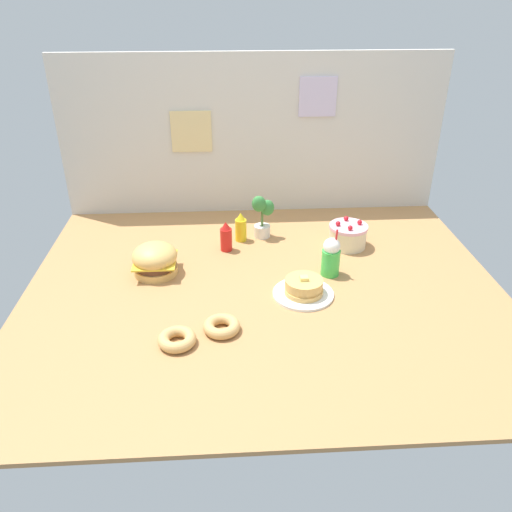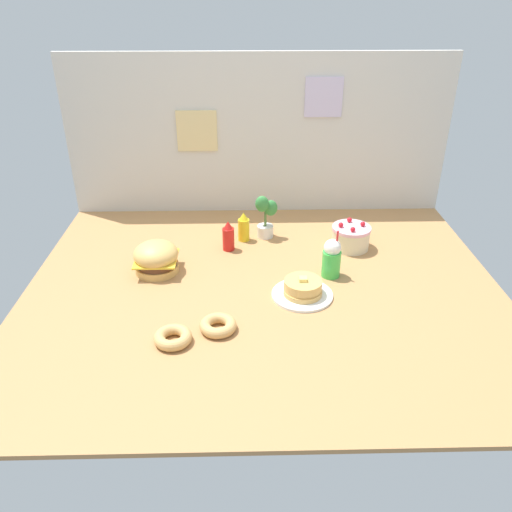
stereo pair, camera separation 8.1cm
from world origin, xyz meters
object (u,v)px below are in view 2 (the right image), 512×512
object	(u,v)px
layer_cake	(351,237)
donut_pink_glaze	(173,337)
ketchup_bottle	(228,237)
donut_chocolate	(218,325)
mustard_bottle	(244,227)
burger	(156,258)
cream_soda_cup	(332,258)
pancake_stack	(303,289)
potted_plant	(265,215)

from	to	relation	value
layer_cake	donut_pink_glaze	xyz separation A→B (m)	(-0.89, -0.82, -0.04)
ketchup_bottle	donut_chocolate	size ratio (longest dim) A/B	1.08
mustard_bottle	burger	bearing A→B (deg)	-142.26
ketchup_bottle	cream_soda_cup	xyz separation A→B (m)	(0.52, -0.29, 0.02)
pancake_stack	mustard_bottle	distance (m)	0.65
mustard_bottle	pancake_stack	bearing A→B (deg)	-65.08
layer_cake	ketchup_bottle	world-z (taller)	ketchup_bottle
burger	cream_soda_cup	size ratio (longest dim) A/B	0.88
mustard_bottle	potted_plant	distance (m)	0.14
cream_soda_cup	potted_plant	bearing A→B (deg)	124.79
pancake_stack	cream_soda_cup	xyz separation A→B (m)	(0.16, 0.18, 0.06)
burger	pancake_stack	distance (m)	0.76
pancake_stack	potted_plant	xyz separation A→B (m)	(-0.15, 0.63, 0.10)
pancake_stack	donut_pink_glaze	distance (m)	0.66
ketchup_bottle	pancake_stack	bearing A→B (deg)	-53.07
mustard_bottle	cream_soda_cup	world-z (taller)	cream_soda_cup
burger	donut_pink_glaze	distance (m)	0.61
cream_soda_cup	donut_pink_glaze	xyz separation A→B (m)	(-0.73, -0.52, -0.07)
burger	mustard_bottle	size ratio (longest dim) A/B	1.33
layer_cake	mustard_bottle	world-z (taller)	mustard_bottle
layer_cake	potted_plant	bearing A→B (deg)	162.16
ketchup_bottle	cream_soda_cup	bearing A→B (deg)	-29.55
donut_chocolate	potted_plant	xyz separation A→B (m)	(0.23, 0.89, 0.11)
burger	layer_cake	bearing A→B (deg)	12.80
mustard_bottle	cream_soda_cup	distance (m)	0.60
burger	pancake_stack	bearing A→B (deg)	-19.08
layer_cake	pancake_stack	bearing A→B (deg)	-123.09
donut_chocolate	mustard_bottle	bearing A→B (deg)	82.51
burger	ketchup_bottle	bearing A→B (deg)	32.53
potted_plant	donut_chocolate	bearing A→B (deg)	-104.71
cream_soda_cup	donut_pink_glaze	world-z (taller)	cream_soda_cup
layer_cake	cream_soda_cup	size ratio (longest dim) A/B	0.83
donut_chocolate	layer_cake	bearing A→B (deg)	46.57
donut_pink_glaze	burger	bearing A→B (deg)	104.34
donut_pink_glaze	potted_plant	bearing A→B (deg)	66.75
potted_plant	cream_soda_cup	bearing A→B (deg)	-55.21
pancake_stack	mustard_bottle	size ratio (longest dim) A/B	1.70
potted_plant	mustard_bottle	bearing A→B (deg)	-161.07
ketchup_bottle	potted_plant	size ratio (longest dim) A/B	0.66
mustard_bottle	donut_chocolate	world-z (taller)	mustard_bottle
burger	donut_pink_glaze	xyz separation A→B (m)	(0.15, -0.58, -0.05)
layer_cake	donut_pink_glaze	bearing A→B (deg)	-137.19
burger	donut_pink_glaze	size ratio (longest dim) A/B	1.43
donut_pink_glaze	potted_plant	distance (m)	1.06
pancake_stack	mustard_bottle	xyz separation A→B (m)	(-0.28, 0.59, 0.04)
donut_pink_glaze	pancake_stack	bearing A→B (deg)	30.52
burger	donut_chocolate	bearing A→B (deg)	-56.77
cream_soda_cup	donut_pink_glaze	size ratio (longest dim) A/B	1.61
burger	cream_soda_cup	bearing A→B (deg)	-4.25
donut_chocolate	pancake_stack	bearing A→B (deg)	33.71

